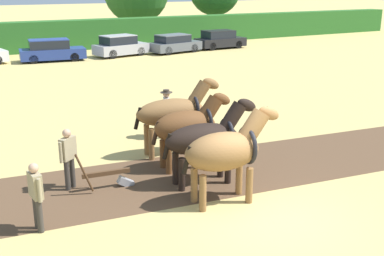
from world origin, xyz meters
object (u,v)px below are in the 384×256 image
object	(u,v)px
parked_car_end_right	(220,40)
farmer_at_plow	(68,154)
draft_horse_trail_right	(174,112)
draft_horse_lead_left	(227,150)
draft_horse_trail_left	(188,126)
parked_car_center_right	(52,51)
farmer_onlooker_left	(36,192)
draft_horse_lead_right	(206,138)
parked_car_right	(120,46)
farmer_beside_team	(166,109)
parked_car_far_right	(174,44)
plow	(111,177)

from	to	relation	value
parked_car_end_right	farmer_at_plow	bearing A→B (deg)	-131.26
draft_horse_trail_right	draft_horse_lead_left	bearing A→B (deg)	-90.06
draft_horse_lead_left	draft_horse_trail_left	size ratio (longest dim) A/B	1.05
draft_horse_trail_left	draft_horse_trail_right	bearing A→B (deg)	89.34
parked_car_center_right	parked_car_end_right	distance (m)	14.14
draft_horse_trail_right	farmer_onlooker_left	xyz separation A→B (m)	(-4.96, -3.12, -0.48)
draft_horse_lead_right	parked_car_right	bearing A→B (deg)	81.70
farmer_onlooker_left	draft_horse_lead_right	bearing A→B (deg)	0.00
farmer_at_plow	farmer_onlooker_left	xyz separation A→B (m)	(-1.23, -1.97, -0.05)
parked_car_center_right	draft_horse_lead_right	bearing A→B (deg)	-86.18
draft_horse_lead_right	parked_car_end_right	bearing A→B (deg)	64.19
draft_horse_trail_left	farmer_onlooker_left	xyz separation A→B (m)	(-4.80, -1.84, -0.37)
parked_car_center_right	parked_car_end_right	bearing A→B (deg)	7.48
farmer_onlooker_left	farmer_beside_team	bearing A→B (deg)	34.49
farmer_onlooker_left	parked_car_center_right	distance (m)	25.34
farmer_at_plow	parked_car_center_right	bearing A→B (deg)	131.27
parked_car_far_right	parked_car_end_right	bearing A→B (deg)	-4.32
draft_horse_lead_left	plow	world-z (taller)	draft_horse_lead_left
farmer_beside_team	parked_car_far_right	xyz separation A→B (m)	(9.93, 19.53, -0.34)
plow	parked_car_far_right	xyz separation A→B (m)	(13.20, 22.88, 0.39)
draft_horse_lead_right	farmer_onlooker_left	distance (m)	4.73
draft_horse_lead_right	draft_horse_trail_left	bearing A→B (deg)	90.73
farmer_at_plow	parked_car_right	world-z (taller)	farmer_at_plow
draft_horse_trail_left	parked_car_center_right	distance (m)	22.84
plow	farmer_onlooker_left	xyz separation A→B (m)	(-2.22, -1.48, 0.62)
draft_horse_lead_left	farmer_onlooker_left	size ratio (longest dim) A/B	1.67
draft_horse_trail_left	farmer_beside_team	xyz separation A→B (m)	(0.69, 2.99, -0.26)
draft_horse_trail_right	plow	bearing A→B (deg)	-142.70
farmer_at_plow	parked_car_center_right	world-z (taller)	farmer_at_plow
draft_horse_lead_right	parked_car_right	world-z (taller)	draft_horse_lead_right
farmer_beside_team	farmer_onlooker_left	bearing A→B (deg)	-117.25
plow	parked_car_center_right	size ratio (longest dim) A/B	0.34
draft_horse_lead_right	plow	size ratio (longest dim) A/B	1.80
draft_horse_lead_left	farmer_beside_team	bearing A→B (deg)	86.49
draft_horse_trail_left	parked_car_far_right	distance (m)	24.91
draft_horse_lead_left	parked_car_right	size ratio (longest dim) A/B	0.63
draft_horse_trail_left	draft_horse_trail_right	xyz separation A→B (m)	(0.16, 1.28, 0.11)
draft_horse_lead_left	draft_horse_trail_left	xyz separation A→B (m)	(0.27, 2.56, -0.08)
draft_horse_trail_left	plow	bearing A→B (deg)	-165.67
draft_horse_lead_right	draft_horse_trail_right	bearing A→B (deg)	90.04
draft_horse_lead_right	plow	xyz separation A→B (m)	(-2.45, 0.92, -1.00)
farmer_beside_team	parked_car_far_right	bearing A→B (deg)	84.45
draft_horse_lead_left	farmer_onlooker_left	distance (m)	4.61
draft_horse_lead_right	farmer_at_plow	world-z (taller)	draft_horse_lead_right
parked_car_center_right	parked_car_far_right	bearing A→B (deg)	4.81
draft_horse_lead_right	parked_car_center_right	size ratio (longest dim) A/B	0.61
farmer_at_plow	farmer_beside_team	distance (m)	5.14
draft_horse_trail_left	farmer_onlooker_left	world-z (taller)	draft_horse_trail_left
draft_horse_trail_right	parked_car_right	world-z (taller)	draft_horse_trail_right
farmer_at_plow	parked_car_right	distance (m)	24.71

